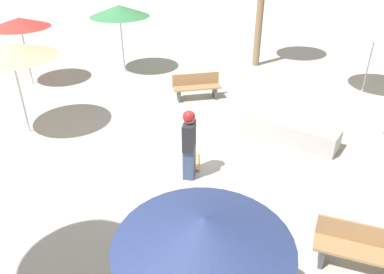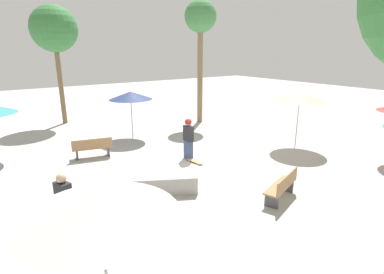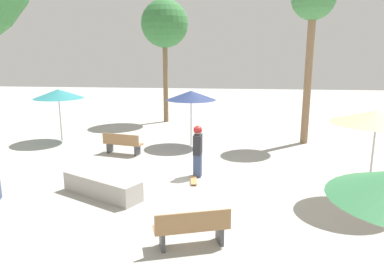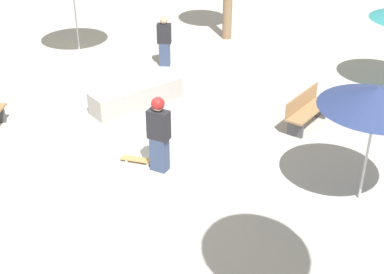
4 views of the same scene
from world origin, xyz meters
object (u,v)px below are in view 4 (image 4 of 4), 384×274
Objects in this scene: shade_umbrella_navy at (378,98)px; skater_main at (159,132)px; bystander_watching at (164,41)px; concrete_ledge at (137,96)px; skateboard at (138,160)px; bench_far at (306,110)px.

skater_main is at bearing -80.84° from shade_umbrella_navy.
bystander_watching is at bearing -125.63° from shade_umbrella_navy.
bystander_watching reaches higher than concrete_ledge.
shade_umbrella_navy is (-0.66, 4.07, 1.27)m from skater_main.
bench_far is (-3.15, 2.94, 0.37)m from skateboard.
bench_far is at bearing -140.39° from skateboard.
concrete_ledge is at bearing -67.70° from bench_far.
skater_main is 0.67× the size of concrete_ledge.
skater_main is 0.71× the size of shade_umbrella_navy.
concrete_ledge is at bearing -49.08° from skater_main.
concrete_ledge reaches higher than skateboard.
shade_umbrella_navy reaches higher than bystander_watching.
bystander_watching is at bearing -61.49° from skater_main.
shade_umbrella_navy is (2.57, 1.70, 1.76)m from bench_far.
skateboard is at bearing -90.08° from bystander_watching.
skateboard is 0.34× the size of shade_umbrella_navy.
shade_umbrella_navy is (-0.58, 4.64, 2.13)m from skateboard.
shade_umbrella_navy is at bearing 47.00° from bench_far.
skater_main is 3.29m from concrete_ledge.
skateboard is 2.86m from concrete_ledge.
concrete_ledge is at bearing -67.85° from skateboard.
concrete_ledge is 1.63× the size of bystander_watching.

